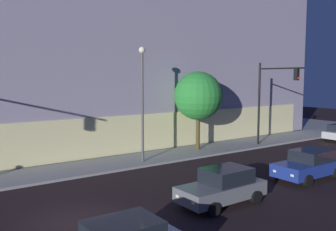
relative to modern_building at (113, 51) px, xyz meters
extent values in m
plane|color=black|center=(-12.43, -21.06, -8.58)|extent=(120.00, 120.00, 0.00)
cube|color=#4C4C51|center=(0.00, 0.04, -8.50)|extent=(35.28, 22.15, 0.15)
cube|color=#F2E7A4|center=(0.00, -10.63, -6.98)|extent=(31.39, 0.60, 2.90)
cube|color=#968CA3|center=(0.00, 0.04, -0.86)|extent=(34.88, 21.75, 15.13)
cylinder|color=black|center=(6.72, -13.90, -4.95)|extent=(0.18, 0.18, 6.97)
cylinder|color=black|center=(6.87, -15.92, -1.98)|extent=(0.43, 4.04, 0.12)
cube|color=black|center=(6.98, -17.33, -2.48)|extent=(0.34, 0.34, 0.90)
sphere|color=red|center=(7.00, -17.51, -2.76)|extent=(0.18, 0.18, 0.18)
cylinder|color=#4B4B4B|center=(-4.78, -13.69, -4.73)|extent=(0.16, 0.16, 7.40)
sphere|color=#F9EFC6|center=(-4.78, -13.69, -0.88)|extent=(0.44, 0.44, 0.44)
cylinder|color=#4A3C1E|center=(1.01, -12.63, -7.06)|extent=(0.33, 0.33, 2.75)
sphere|color=#298834|center=(1.01, -12.63, -4.14)|extent=(3.84, 3.84, 3.84)
cube|color=slate|center=(-6.09, -22.82, -7.93)|extent=(4.31, 1.88, 0.68)
cube|color=black|center=(-5.77, -22.82, -7.24)|extent=(2.18, 1.67, 0.69)
cube|color=#F9F4CC|center=(-8.18, -23.40, -7.93)|extent=(0.12, 0.20, 0.12)
cube|color=#F9F4CC|center=(-8.20, -22.30, -7.93)|extent=(0.12, 0.20, 0.12)
cylinder|color=black|center=(-7.41, -23.76, -8.27)|extent=(0.62, 0.25, 0.62)
cylinder|color=black|center=(-7.43, -21.92, -8.27)|extent=(0.62, 0.25, 0.62)
cylinder|color=black|center=(-4.75, -23.73, -8.27)|extent=(0.62, 0.25, 0.62)
cylinder|color=black|center=(-4.77, -21.89, -8.27)|extent=(0.62, 0.25, 0.62)
cube|color=navy|center=(0.93, -22.63, -7.88)|extent=(4.49, 1.91, 0.71)
cube|color=black|center=(1.27, -22.63, -7.21)|extent=(2.18, 1.72, 0.64)
cube|color=#F9F4CC|center=(-1.27, -23.20, -7.88)|extent=(0.12, 0.20, 0.12)
cube|color=#F9F4CC|center=(-1.27, -22.06, -7.88)|extent=(0.12, 0.20, 0.12)
cylinder|color=black|center=(-0.46, -23.59, -8.24)|extent=(0.68, 0.24, 0.68)
cylinder|color=black|center=(-0.46, -21.68, -8.24)|extent=(0.68, 0.24, 0.68)
cylinder|color=black|center=(2.32, -21.68, -8.24)|extent=(0.68, 0.24, 0.68)
cylinder|color=black|center=(13.82, -15.87, -8.26)|extent=(0.65, 0.27, 0.64)
camera|label=1|loc=(-17.63, -34.87, -2.70)|focal=39.13mm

